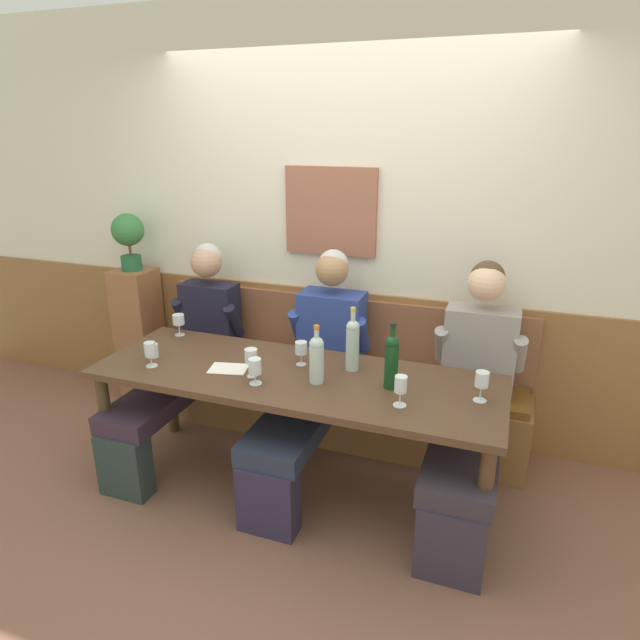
% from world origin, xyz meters
% --- Properties ---
extents(ground_plane, '(6.80, 6.80, 0.02)m').
position_xyz_m(ground_plane, '(0.00, 0.00, -0.01)').
color(ground_plane, brown).
rests_on(ground_plane, ground).
extents(room_wall_back, '(6.80, 0.12, 2.80)m').
position_xyz_m(room_wall_back, '(-0.00, 1.09, 1.40)').
color(room_wall_back, silver).
rests_on(room_wall_back, ground).
extents(wood_wainscot_panel, '(6.80, 0.03, 0.98)m').
position_xyz_m(wood_wainscot_panel, '(0.00, 1.04, 0.49)').
color(wood_wainscot_panel, brown).
rests_on(wood_wainscot_panel, ground).
extents(wall_bench, '(2.56, 0.42, 0.94)m').
position_xyz_m(wall_bench, '(0.00, 0.83, 0.28)').
color(wall_bench, brown).
rests_on(wall_bench, ground).
extents(dining_table, '(2.26, 0.76, 0.75)m').
position_xyz_m(dining_table, '(0.00, 0.16, 0.66)').
color(dining_table, '#4E3423').
rests_on(dining_table, ground).
extents(person_center_right_seat, '(0.50, 1.21, 1.28)m').
position_xyz_m(person_center_right_seat, '(-0.91, 0.48, 0.63)').
color(person_center_right_seat, '#283735').
rests_on(person_center_right_seat, ground).
extents(person_right_seat, '(0.52, 1.22, 1.31)m').
position_xyz_m(person_right_seat, '(-0.00, 0.50, 0.64)').
color(person_right_seat, '#2D2641').
rests_on(person_right_seat, ground).
extents(person_left_seat, '(0.52, 1.21, 1.31)m').
position_xyz_m(person_left_seat, '(0.94, 0.49, 0.64)').
color(person_left_seat, '#322B3A').
rests_on(person_left_seat, ground).
extents(wine_bottle_green_tall, '(0.08, 0.08, 0.32)m').
position_xyz_m(wine_bottle_green_tall, '(0.15, 0.11, 0.89)').
color(wine_bottle_green_tall, silver).
rests_on(wine_bottle_green_tall, dining_table).
extents(wine_bottle_amber_mid, '(0.07, 0.07, 0.36)m').
position_xyz_m(wine_bottle_amber_mid, '(0.28, 0.33, 0.90)').
color(wine_bottle_amber_mid, '#B1CABE').
rests_on(wine_bottle_amber_mid, dining_table).
extents(wine_bottle_clear_water, '(0.07, 0.07, 0.36)m').
position_xyz_m(wine_bottle_clear_water, '(0.54, 0.18, 0.90)').
color(wine_bottle_clear_water, '#123D1A').
rests_on(wine_bottle_clear_water, dining_table).
extents(wine_glass_center_front, '(0.07, 0.07, 0.14)m').
position_xyz_m(wine_glass_center_front, '(-0.01, 0.29, 0.84)').
color(wine_glass_center_front, silver).
rests_on(wine_glass_center_front, dining_table).
extents(wine_glass_near_bucket, '(0.07, 0.07, 0.16)m').
position_xyz_m(wine_glass_near_bucket, '(0.99, 0.18, 0.85)').
color(wine_glass_near_bucket, silver).
rests_on(wine_glass_near_bucket, dining_table).
extents(wine_glass_mid_right, '(0.07, 0.07, 0.14)m').
position_xyz_m(wine_glass_mid_right, '(-0.80, -0.02, 0.84)').
color(wine_glass_mid_right, silver).
rests_on(wine_glass_mid_right, dining_table).
extents(wine_glass_center_rear, '(0.07, 0.07, 0.14)m').
position_xyz_m(wine_glass_center_rear, '(-0.93, 0.45, 0.85)').
color(wine_glass_center_rear, silver).
rests_on(wine_glass_center_rear, dining_table).
extents(wine_glass_left_end, '(0.07, 0.07, 0.14)m').
position_xyz_m(wine_glass_left_end, '(-0.15, -0.02, 0.84)').
color(wine_glass_left_end, silver).
rests_on(wine_glass_left_end, dining_table).
extents(wine_glass_right_end, '(0.07, 0.07, 0.16)m').
position_xyz_m(wine_glass_right_end, '(-0.20, 0.05, 0.86)').
color(wine_glass_right_end, silver).
rests_on(wine_glass_right_end, dining_table).
extents(wine_glass_mid_left, '(0.07, 0.07, 0.16)m').
position_xyz_m(wine_glass_mid_left, '(0.62, -0.00, 0.85)').
color(wine_glass_mid_left, silver).
rests_on(wine_glass_mid_left, dining_table).
extents(water_tumbler_right, '(0.06, 0.06, 0.08)m').
position_xyz_m(water_tumbler_right, '(-0.87, 0.09, 0.79)').
color(water_tumbler_right, silver).
rests_on(water_tumbler_right, dining_table).
extents(tasting_sheet_left_guest, '(0.24, 0.19, 0.00)m').
position_xyz_m(tasting_sheet_left_guest, '(-0.37, 0.10, 0.75)').
color(tasting_sheet_left_guest, white).
rests_on(tasting_sheet_left_guest, dining_table).
extents(corner_pedestal, '(0.28, 0.28, 1.03)m').
position_xyz_m(corner_pedestal, '(-1.58, 0.86, 0.51)').
color(corner_pedestal, '#955C39').
rests_on(corner_pedestal, ground).
extents(potted_plant, '(0.23, 0.23, 0.42)m').
position_xyz_m(potted_plant, '(-1.58, 0.86, 1.29)').
color(potted_plant, '#235F39').
rests_on(potted_plant, corner_pedestal).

